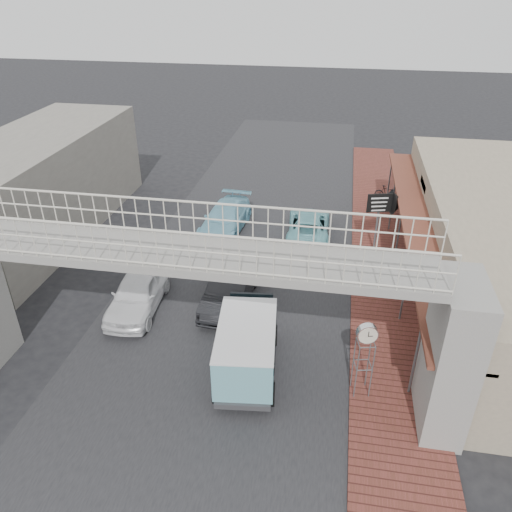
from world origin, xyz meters
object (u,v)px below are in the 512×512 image
at_px(angkot_far, 225,218).
at_px(motorcycle_near, 404,259).
at_px(angkot_van, 247,342).
at_px(motorcycle_far, 387,194).
at_px(angkot_curb, 309,225).
at_px(arrow_sign, 396,203).
at_px(street_clock, 367,337).
at_px(dark_sedan, 231,287).
at_px(white_hatchback, 138,292).

bearing_deg(angkot_far, motorcycle_near, -11.04).
distance_m(angkot_van, motorcycle_far, 16.62).
distance_m(angkot_curb, angkot_far, 4.40).
xyz_separation_m(motorcycle_near, arrow_sign, (-0.56, 1.54, 2.07)).
relative_size(angkot_curb, street_clock, 1.68).
bearing_deg(angkot_curb, angkot_far, -1.59).
height_order(dark_sedan, arrow_sign, arrow_sign).
distance_m(motorcycle_near, arrow_sign, 2.64).
bearing_deg(street_clock, white_hatchback, 146.64).
relative_size(angkot_van, motorcycle_near, 2.66).
bearing_deg(angkot_far, angkot_van, -69.01).
bearing_deg(motorcycle_near, motorcycle_far, -15.32).
bearing_deg(angkot_curb, angkot_van, 80.75).
bearing_deg(angkot_van, motorcycle_far, 64.44).
height_order(white_hatchback, arrow_sign, arrow_sign).
distance_m(dark_sedan, motorcycle_far, 13.55).
height_order(angkot_van, street_clock, street_clock).
distance_m(dark_sedan, angkot_van, 4.30).
bearing_deg(angkot_van, white_hatchback, 143.25).
distance_m(white_hatchback, angkot_far, 7.68).
relative_size(white_hatchback, street_clock, 1.63).
xyz_separation_m(white_hatchback, motorcycle_far, (10.52, 12.71, -0.19)).
bearing_deg(arrow_sign, dark_sedan, -155.78).
height_order(street_clock, arrow_sign, arrow_sign).
xyz_separation_m(angkot_curb, angkot_far, (-4.40, -0.08, 0.07)).
bearing_deg(arrow_sign, motorcycle_near, -85.26).
bearing_deg(angkot_far, angkot_curb, 5.01).
height_order(white_hatchback, angkot_van, angkot_van).
bearing_deg(arrow_sign, motorcycle_far, 73.26).
relative_size(angkot_curb, angkot_far, 0.94).
relative_size(motorcycle_far, street_clock, 0.57).
xyz_separation_m(angkot_curb, arrow_sign, (4.05, -0.96, 1.98)).
height_order(dark_sedan, motorcycle_near, dark_sedan).
xyz_separation_m(white_hatchback, street_clock, (8.88, -3.32, 1.60)).
height_order(angkot_van, motorcycle_near, angkot_van).
distance_m(motorcycle_far, street_clock, 16.22).
height_order(angkot_curb, arrow_sign, arrow_sign).
height_order(motorcycle_near, motorcycle_far, motorcycle_far).
bearing_deg(white_hatchback, angkot_van, -33.67).
relative_size(white_hatchback, angkot_far, 0.91).
bearing_deg(street_clock, angkot_far, 110.13).
xyz_separation_m(angkot_van, street_clock, (3.80, -0.35, 1.03)).
bearing_deg(angkot_curb, dark_sedan, 64.99).
bearing_deg(motorcycle_far, dark_sedan, 174.71).
bearing_deg(street_clock, motorcycle_far, 71.33).
xyz_separation_m(dark_sedan, arrow_sign, (6.72, 5.52, 1.87)).
xyz_separation_m(angkot_far, motorcycle_near, (9.01, -2.42, -0.17)).
bearing_deg(angkot_van, motorcycle_near, 47.45).
xyz_separation_m(white_hatchback, arrow_sign, (10.35, 6.56, 1.86)).
bearing_deg(motorcycle_near, angkot_far, 56.74).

